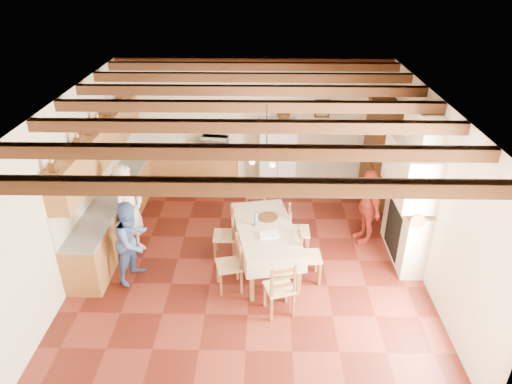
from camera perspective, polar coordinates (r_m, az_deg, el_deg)
floor at (r=8.50m, az=-0.72°, el=-8.47°), size 6.00×6.50×0.02m
ceiling at (r=7.13m, az=-0.87°, el=11.42°), size 6.00×6.50×0.02m
wall_back at (r=10.70m, az=-0.23°, el=8.69°), size 6.00×0.02×3.00m
wall_front at (r=5.04m, az=-2.02°, el=-16.78°), size 6.00×0.02×3.00m
wall_left at (r=8.35m, az=-21.90°, el=0.74°), size 0.02×6.50×3.00m
wall_right at (r=8.18m, az=20.79°, el=0.37°), size 0.02×6.50×3.00m
ceiling_beams at (r=7.16m, az=-0.86°, el=10.66°), size 6.00×6.30×0.16m
lower_cabinets_left at (r=9.60m, az=-16.88°, el=-2.06°), size 0.60×4.30×0.86m
lower_cabinets_back at (r=10.96m, az=-8.39°, el=2.82°), size 2.30×0.60×0.86m
countertop_left at (r=9.39m, az=-17.26°, el=0.32°), size 0.62×4.30×0.04m
countertop_back at (r=10.78m, az=-8.56°, el=4.99°), size 2.34×0.62×0.04m
backsplash_left at (r=9.34m, az=-19.19°, el=2.07°), size 0.03×4.30×0.60m
backsplash_back at (r=10.92m, az=-8.45°, el=7.12°), size 2.30×0.03×0.60m
upper_cabinets at (r=9.04m, az=-18.88°, el=5.78°), size 0.35×4.20×0.70m
fireplace at (r=8.30m, az=18.39°, el=0.42°), size 0.56×1.60×2.80m
wall_picture at (r=10.64m, az=8.28°, el=10.27°), size 0.34×0.03×0.42m
refrigerator at (r=10.69m, az=2.71°, el=4.81°), size 0.84×0.69×1.67m
hutch at (r=10.28m, az=15.23°, el=4.69°), size 0.55×1.27×2.28m
dining_table at (r=7.91m, az=1.22°, el=-4.98°), size 1.31×2.03×0.82m
chandelier at (r=7.20m, az=1.34°, el=5.15°), size 0.47×0.47×0.03m
chair_left_near at (r=7.60m, az=-3.41°, el=-9.00°), size 0.49×0.50×0.96m
chair_left_far at (r=8.32m, az=-3.96°, el=-5.32°), size 0.40×0.42×0.96m
chair_right_near at (r=7.83m, az=6.65°, el=-7.89°), size 0.43×0.45×0.96m
chair_right_far at (r=8.46m, az=5.35°, el=-4.78°), size 0.40×0.42×0.96m
chair_end_near at (r=7.15m, az=2.94°, el=-11.75°), size 0.52×0.51×0.96m
chair_end_far at (r=9.10m, az=0.09°, el=-2.07°), size 0.48×0.47×0.96m
person_man at (r=8.52m, az=-15.53°, el=-2.26°), size 0.65×0.77×1.80m
person_woman_blue at (r=7.94m, az=-15.20°, el=-5.96°), size 0.79×0.87×1.48m
person_woman_red at (r=8.88m, az=13.72°, el=-1.71°), size 0.58×0.95×1.52m
microwave at (r=10.62m, az=-5.23°, el=5.93°), size 0.65×0.49×0.33m
fridge_vase at (r=10.34m, az=3.47°, el=9.83°), size 0.35×0.35×0.30m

